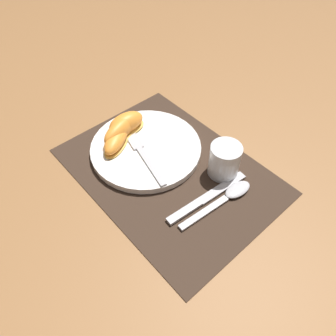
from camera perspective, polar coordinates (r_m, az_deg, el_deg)
The scene contains 10 objects.
ground_plane at distance 0.74m, azimuth 0.15°, elevation -0.56°, with size 3.00×3.00×0.00m, color olive.
placemat at distance 0.74m, azimuth 0.15°, elevation -0.46°, with size 0.48×0.34×0.00m.
plate at distance 0.77m, azimuth -4.13°, elevation 3.30°, with size 0.26×0.26×0.02m.
juice_glass at distance 0.72m, azimuth 9.75°, elevation 1.08°, with size 0.07×0.07×0.08m.
knife at distance 0.69m, azimuth 6.57°, elevation -5.25°, with size 0.04×0.21×0.01m.
spoon at distance 0.70m, azimuth 10.56°, elevation -4.72°, with size 0.04×0.19×0.01m.
fork at distance 0.76m, azimuth -4.75°, elevation 3.04°, with size 0.20×0.07×0.00m.
citrus_wedge_0 at distance 0.80m, azimuth -7.18°, elevation 7.71°, with size 0.06×0.10×0.05m.
citrus_wedge_1 at distance 0.79m, azimuth -8.12°, elevation 6.67°, with size 0.08×0.13×0.05m.
citrus_wedge_2 at distance 0.77m, azimuth -8.97°, elevation 4.99°, with size 0.10×0.12×0.03m.
Camera 1 is at (0.36, -0.32, 0.57)m, focal length 35.00 mm.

